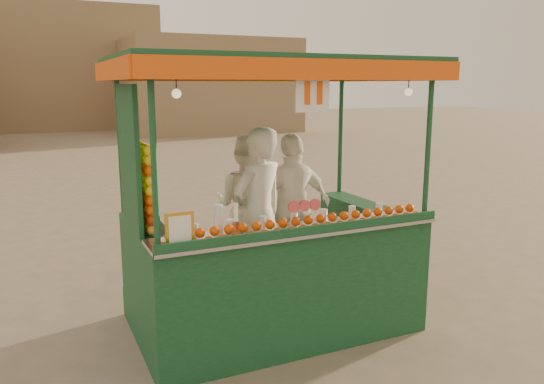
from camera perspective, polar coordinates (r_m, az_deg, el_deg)
name	(u,v)px	position (r m, az deg, el deg)	size (l,w,h in m)	color
ground	(285,319)	(6.11, 1.41, -13.38)	(90.00, 90.00, 0.00)	brown
building_right	(209,86)	(30.48, -6.75, 11.22)	(9.00, 6.00, 5.00)	#866B4C
building_center	(30,68)	(35.00, -24.50, 11.95)	(14.00, 7.00, 7.00)	#866B4C
juice_cart	(268,247)	(5.56, -0.46, -5.89)	(3.11, 2.01, 2.82)	#0F391F
vendor_left	(259,215)	(5.51, -1.45, -2.49)	(0.78, 0.65, 1.82)	beige
vendor_middle	(247,206)	(6.21, -2.70, -1.54)	(1.03, 1.04, 1.69)	white
vendor_right	(293,207)	(6.14, 2.25, -1.63)	(1.03, 0.51, 1.70)	white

